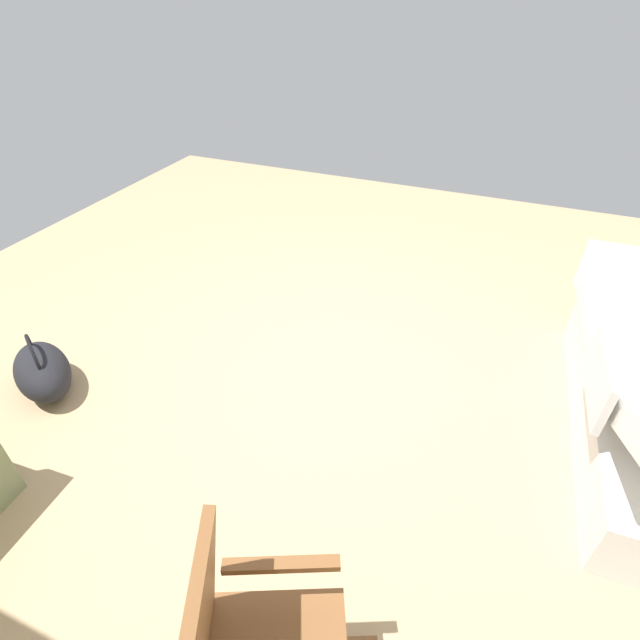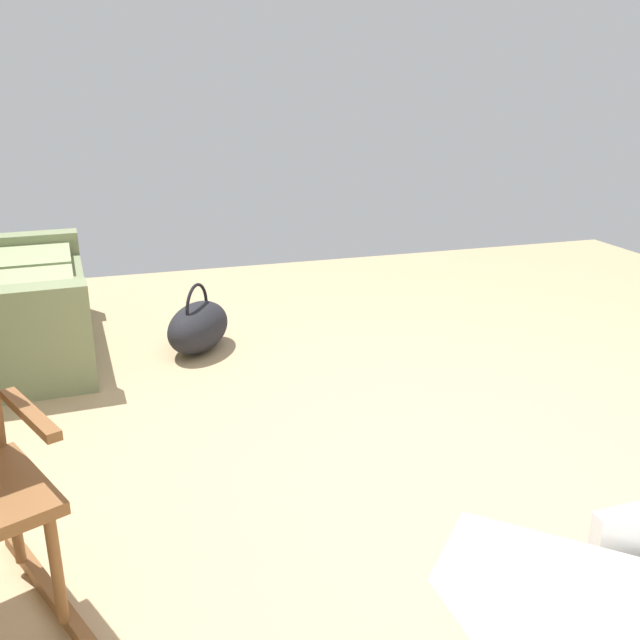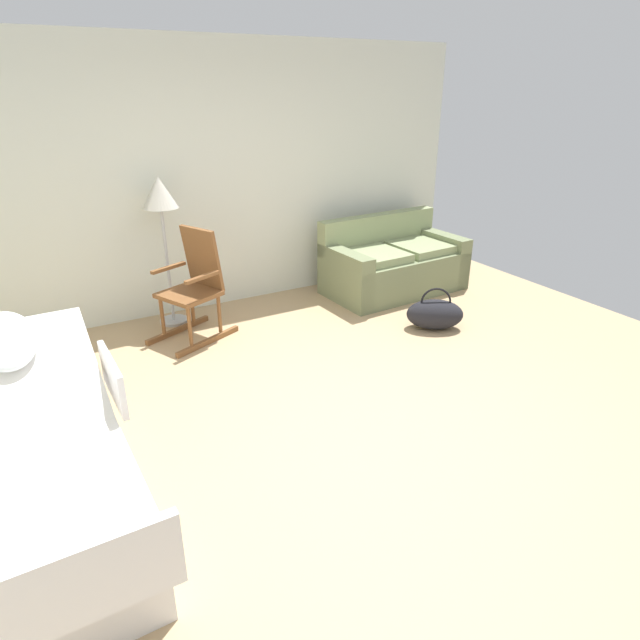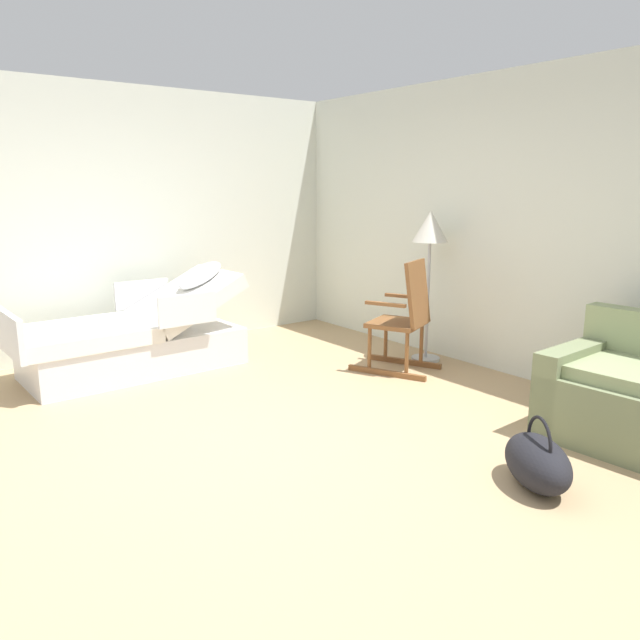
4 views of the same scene
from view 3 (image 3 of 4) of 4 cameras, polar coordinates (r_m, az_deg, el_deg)
The scene contains 7 objects.
ground_plane at distance 4.12m, azimuth 3.37°, elevation -9.96°, with size 7.10×7.10×0.00m, color tan.
back_wall at distance 5.96m, azimuth -10.92°, elevation 14.17°, with size 5.88×0.10×2.70m, color silver.
hospital_bed at distance 3.43m, azimuth -27.33°, elevation -14.58°, with size 1.06×2.11×1.01m.
couch at distance 6.49m, azimuth 7.60°, elevation 5.66°, with size 1.64×0.93×0.85m.
rocking_chair at distance 5.30m, azimuth -12.91°, elevation 3.41°, with size 0.89×0.74×1.05m.
floor_lamp at distance 5.49m, azimuth -16.25°, elevation 11.64°, with size 0.34×0.34×1.48m.
duffel_bag at distance 5.57m, azimuth 11.84°, elevation 0.62°, with size 0.64×0.57×0.43m.
Camera 3 is at (-1.90, -2.87, 2.27)m, focal length 30.79 mm.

